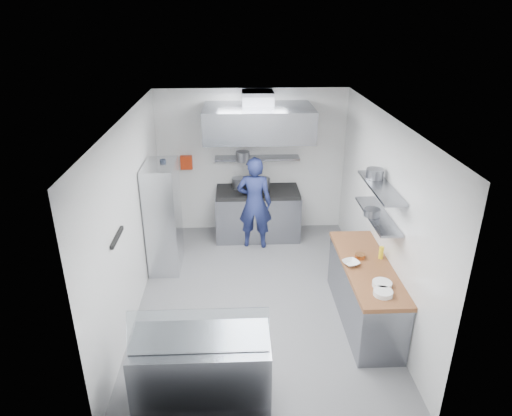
{
  "coord_description": "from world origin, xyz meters",
  "views": [
    {
      "loc": [
        -0.3,
        -5.94,
        4.12
      ],
      "look_at": [
        0.0,
        0.6,
        1.25
      ],
      "focal_mm": 32.0,
      "sensor_mm": 36.0,
      "label": 1
    }
  ],
  "objects_px": {
    "gas_range": "(258,215)",
    "wire_rack": "(164,217)",
    "chef": "(254,203)",
    "display_case": "(202,370)"
  },
  "relations": [
    {
      "from": "wire_rack",
      "to": "chef",
      "type": "bearing_deg",
      "value": 22.53
    },
    {
      "from": "gas_range",
      "to": "display_case",
      "type": "bearing_deg",
      "value": -101.28
    },
    {
      "from": "gas_range",
      "to": "wire_rack",
      "type": "distance_m",
      "value": 2.0
    },
    {
      "from": "chef",
      "to": "wire_rack",
      "type": "relative_size",
      "value": 0.94
    },
    {
      "from": "gas_range",
      "to": "wire_rack",
      "type": "height_order",
      "value": "wire_rack"
    },
    {
      "from": "gas_range",
      "to": "display_case",
      "type": "height_order",
      "value": "gas_range"
    },
    {
      "from": "gas_range",
      "to": "wire_rack",
      "type": "relative_size",
      "value": 0.86
    },
    {
      "from": "chef",
      "to": "display_case",
      "type": "height_order",
      "value": "chef"
    },
    {
      "from": "gas_range",
      "to": "wire_rack",
      "type": "xyz_separation_m",
      "value": [
        -1.63,
        -1.05,
        0.48
      ]
    },
    {
      "from": "chef",
      "to": "wire_rack",
      "type": "bearing_deg",
      "value": 31.04
    }
  ]
}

